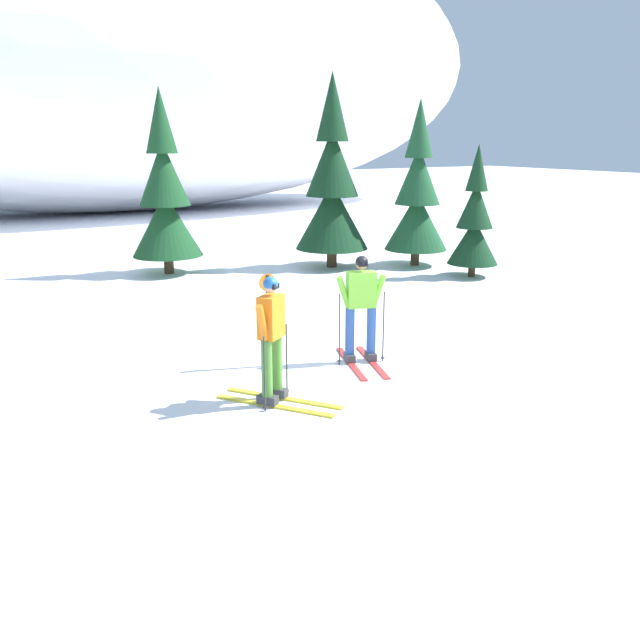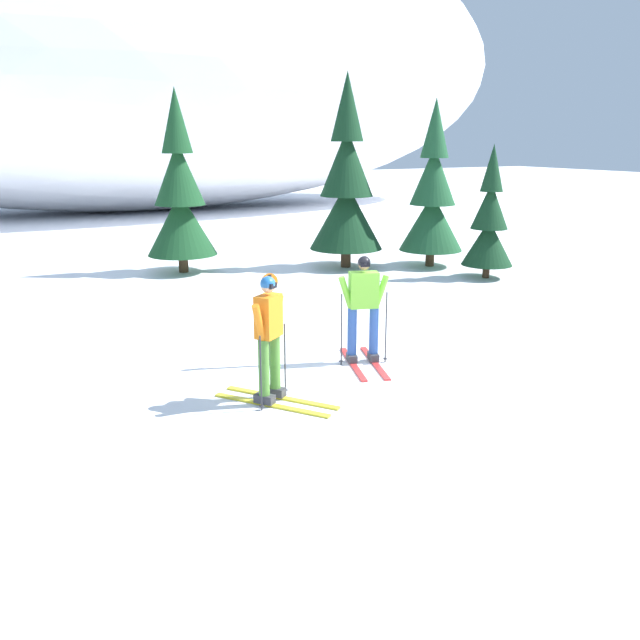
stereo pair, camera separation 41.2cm
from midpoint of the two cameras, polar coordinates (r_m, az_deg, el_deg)
ground_plane at (r=9.94m, az=5.07°, el=-5.77°), size 120.00×120.00×0.00m
skier_orange_jacket at (r=9.11m, az=-3.05°, el=-1.57°), size 1.38×1.68×1.78m
skier_lime_jacket at (r=10.74m, az=4.83°, el=1.11°), size 0.94×1.71×1.77m
pine_tree_far_left at (r=18.45m, az=-11.25°, el=10.24°), size 1.87×1.87×4.85m
pine_tree_center_left at (r=18.88m, az=2.92°, el=11.19°), size 2.05×2.05×5.31m
pine_tree_center_right at (r=19.33m, az=10.20°, el=10.23°), size 1.79×1.79×4.64m
pine_tree_far_right at (r=18.00m, az=14.90°, el=7.99°), size 1.32×1.32×3.43m
snow_ridge_background at (r=35.86m, az=-15.29°, el=21.39°), size 41.42×16.37×15.38m
trail_marker_post at (r=10.60m, az=-3.18°, el=0.50°), size 0.28×0.07×1.52m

